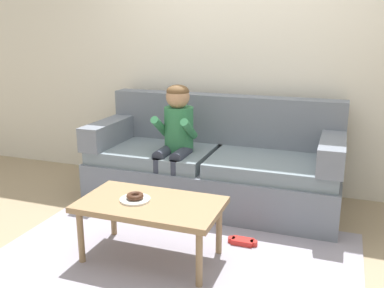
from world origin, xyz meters
name	(u,v)px	position (x,y,z in m)	size (l,w,h in m)	color
ground	(187,242)	(0.00, 0.00, 0.00)	(10.00, 10.00, 0.00)	#9E896B
wall_back	(237,47)	(0.00, 1.40, 1.40)	(8.00, 0.10, 2.80)	silver
area_rug	(175,258)	(0.00, -0.25, 0.01)	(2.50, 1.63, 0.01)	#9993A3
couch	(214,166)	(-0.05, 0.85, 0.35)	(2.25, 0.90, 0.96)	slate
coffee_table	(151,208)	(-0.16, -0.30, 0.38)	(0.97, 0.56, 0.43)	#937551
person_child	(176,134)	(-0.35, 0.64, 0.67)	(0.34, 0.58, 1.10)	#337A4C
plate	(135,199)	(-0.26, -0.32, 0.44)	(0.21, 0.21, 0.01)	white
donut	(135,196)	(-0.26, -0.32, 0.46)	(0.12, 0.12, 0.04)	#422619
toy_controller	(243,242)	(0.40, 0.10, 0.03)	(0.23, 0.09, 0.05)	red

